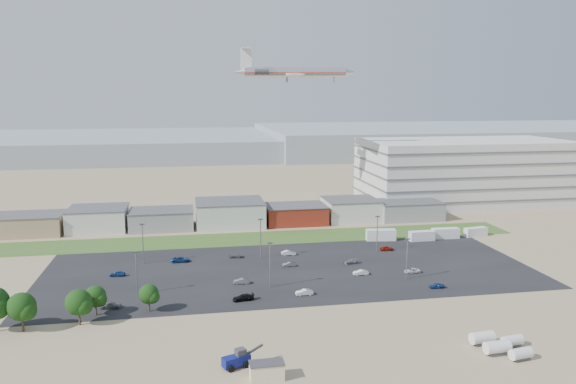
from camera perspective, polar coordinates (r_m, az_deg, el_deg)
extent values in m
plane|color=#957A5F|center=(120.98, -0.43, -10.87)|extent=(700.00, 700.00, 0.00)
cube|color=black|center=(140.39, 0.20, -7.89)|extent=(120.00, 50.00, 0.01)
cube|color=#395A22|center=(170.10, -3.41, -4.73)|extent=(160.00, 16.00, 0.02)
cube|color=silver|center=(235.53, 17.53, 2.02)|extent=(80.00, 40.00, 25.00)
imported|color=silver|center=(141.06, 12.50, -7.81)|extent=(4.14, 2.07, 1.13)
imported|color=silver|center=(137.44, 7.39, -8.11)|extent=(3.72, 1.33, 1.22)
imported|color=navy|center=(131.82, 14.87, -9.17)|extent=(3.49, 1.62, 1.16)
imported|color=black|center=(120.63, -4.57, -10.63)|extent=(4.71, 2.39, 1.31)
imported|color=#595B5E|center=(130.73, -4.74, -9.01)|extent=(3.86, 1.76, 1.23)
imported|color=navy|center=(141.45, -16.95, -7.94)|extent=(3.83, 1.92, 1.25)
imported|color=#595B5E|center=(150.87, -5.26, -6.45)|extent=(3.93, 2.02, 1.09)
imported|color=#595B5E|center=(142.74, 0.10, -7.36)|extent=(3.32, 1.18, 1.09)
imported|color=maroon|center=(159.23, 10.00, -5.65)|extent=(3.74, 1.61, 1.26)
imported|color=navy|center=(149.02, -10.85, -6.75)|extent=(4.74, 2.19, 1.32)
imported|color=#595B5E|center=(121.65, -17.55, -10.91)|extent=(4.50, 2.09, 1.27)
imported|color=silver|center=(152.46, 0.07, -6.19)|extent=(4.00, 1.50, 1.30)
imported|color=#A5A5AA|center=(145.86, 6.36, -7.04)|extent=(3.96, 1.94, 1.11)
imported|color=silver|center=(123.37, 1.66, -10.14)|extent=(3.82, 1.38, 1.25)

